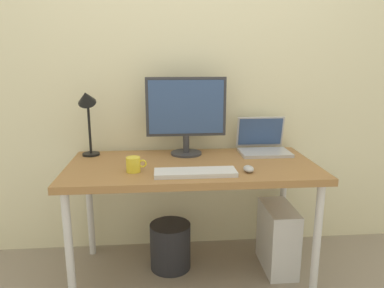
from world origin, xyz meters
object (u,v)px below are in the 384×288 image
(mouse, at_px, (249,169))
(desk_lamp, at_px, (87,108))
(wastebasket, at_px, (170,246))
(keyboard, at_px, (195,173))
(coffee_mug, at_px, (134,164))
(computer_tower, at_px, (278,238))
(laptop, at_px, (263,144))
(desk, at_px, (192,173))
(monitor, at_px, (186,112))

(mouse, bearing_deg, desk_lamp, 156.63)
(wastebasket, bearing_deg, keyboard, -65.05)
(coffee_mug, bearing_deg, computer_tower, 8.73)
(laptop, height_order, coffee_mug, laptop)
(coffee_mug, height_order, computer_tower, coffee_mug)
(desk_lamp, bearing_deg, coffee_mug, -49.19)
(laptop, xyz_separation_m, wastebasket, (-0.63, -0.16, -0.63))
(desk, xyz_separation_m, wastebasket, (-0.13, 0.07, -0.51))
(desk_lamp, xyz_separation_m, keyboard, (0.63, -0.43, -0.30))
(monitor, distance_m, desk_lamp, 0.61)
(computer_tower, bearing_deg, laptop, 104.90)
(monitor, relative_size, desk_lamp, 1.15)
(desk_lamp, relative_size, wastebasket, 1.47)
(laptop, distance_m, desk_lamp, 1.15)
(coffee_mug, bearing_deg, mouse, -5.03)
(desk, height_order, keyboard, keyboard)
(laptop, height_order, desk_lamp, desk_lamp)
(mouse, xyz_separation_m, coffee_mug, (-0.63, 0.06, 0.02))
(desk, distance_m, desk_lamp, 0.76)
(monitor, relative_size, coffee_mug, 4.48)
(coffee_mug, xyz_separation_m, computer_tower, (0.88, 0.14, -0.55))
(desk, distance_m, wastebasket, 0.53)
(keyboard, xyz_separation_m, wastebasket, (-0.13, 0.28, -0.58))
(laptop, xyz_separation_m, coffee_mug, (-0.82, -0.36, -0.02))
(desk, height_order, coffee_mug, coffee_mug)
(desk, height_order, laptop, laptop)
(laptop, height_order, computer_tower, laptop)
(desk, xyz_separation_m, keyboard, (-0.00, -0.21, 0.07))
(desk_lamp, bearing_deg, monitor, -0.06)
(laptop, relative_size, computer_tower, 0.76)
(desk_lamp, relative_size, computer_tower, 1.05)
(desk_lamp, xyz_separation_m, mouse, (0.93, -0.40, -0.29))
(monitor, height_order, wastebasket, monitor)
(coffee_mug, bearing_deg, desk, 20.97)
(coffee_mug, bearing_deg, monitor, 47.70)
(wastebasket, bearing_deg, computer_tower, -5.24)
(monitor, xyz_separation_m, keyboard, (0.02, -0.43, -0.27))
(keyboard, bearing_deg, desk, 89.17)
(desk, relative_size, keyboard, 3.33)
(keyboard, distance_m, wastebasket, 0.66)
(mouse, bearing_deg, laptop, 64.96)
(desk, relative_size, computer_tower, 3.48)
(wastebasket, bearing_deg, mouse, -30.54)
(coffee_mug, distance_m, computer_tower, 1.05)
(laptop, distance_m, coffee_mug, 0.90)
(computer_tower, bearing_deg, coffee_mug, -171.27)
(desk_lamp, relative_size, keyboard, 1.00)
(coffee_mug, relative_size, wastebasket, 0.38)
(laptop, xyz_separation_m, desk_lamp, (-1.12, -0.02, 0.25))
(coffee_mug, distance_m, wastebasket, 0.67)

